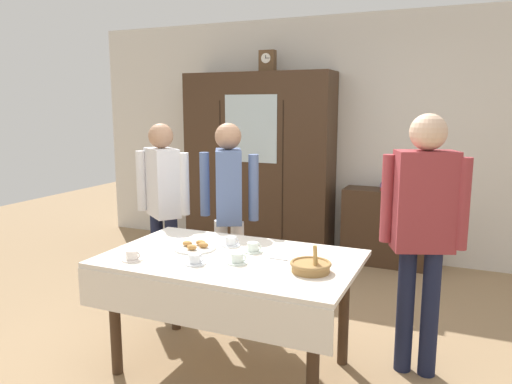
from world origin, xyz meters
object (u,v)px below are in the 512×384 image
object	(u,v)px
tea_cup_far_left	(132,256)
spoon_near_right	(282,259)
tea_cup_near_right	(195,260)
person_behind_table_right	(163,196)
book_stack	(387,187)
tea_cup_center	(237,259)
bread_basket	(311,266)
tea_cup_far_right	(231,242)
spoon_near_left	(185,238)
person_near_right_end	(423,220)
dining_table	(229,274)
tea_cup_mid_right	(253,248)
wall_cabinet	(259,164)
mantel_clock	(268,61)
bookshelf_low	(386,227)
person_by_cabinet	(229,200)
pastry_plate	(195,247)

from	to	relation	value
tea_cup_far_left	spoon_near_right	distance (m)	0.92
tea_cup_near_right	person_behind_table_right	world-z (taller)	person_behind_table_right
book_stack	tea_cup_near_right	world-z (taller)	book_stack
tea_cup_center	bread_basket	distance (m)	0.46
tea_cup_far_right	bread_basket	world-z (taller)	bread_basket
tea_cup_near_right	spoon_near_left	size ratio (longest dim) A/B	1.09
bread_basket	person_near_right_end	xyz separation A→B (m)	(0.56, 0.51, 0.21)
dining_table	spoon_near_right	world-z (taller)	spoon_near_right
book_stack	tea_cup_far_right	bearing A→B (deg)	-105.90
tea_cup_mid_right	tea_cup_near_right	bearing A→B (deg)	-120.98
wall_cabinet	mantel_clock	world-z (taller)	mantel_clock
tea_cup_near_right	spoon_near_right	distance (m)	0.53
person_near_right_end	bookshelf_low	bearing A→B (deg)	103.79
tea_cup_near_right	tea_cup_mid_right	size ratio (longest dim) A/B	1.00
tea_cup_center	person_by_cabinet	xyz separation A→B (m)	(-0.51, 0.91, 0.16)
pastry_plate	person_behind_table_right	world-z (taller)	person_behind_table_right
bookshelf_low	pastry_plate	bearing A→B (deg)	-108.75
book_stack	tea_cup_mid_right	size ratio (longest dim) A/B	1.69
tea_cup_near_right	bookshelf_low	bearing A→B (deg)	75.98
wall_cabinet	person_by_cabinet	distance (m)	1.82
book_stack	pastry_plate	bearing A→B (deg)	-108.75
book_stack	person_near_right_end	xyz separation A→B (m)	(0.53, -2.17, 0.16)
wall_cabinet	spoon_near_left	xyz separation A→B (m)	(0.41, -2.31, -0.27)
book_stack	tea_cup_far_left	xyz separation A→B (m)	(-1.10, -2.92, -0.07)
tea_cup_far_left	person_near_right_end	size ratio (longest dim) A/B	0.08
dining_table	spoon_near_right	size ratio (longest dim) A/B	13.37
dining_table	bookshelf_low	bearing A→B (deg)	77.66
person_behind_table_right	person_by_cabinet	distance (m)	0.62
tea_cup_mid_right	person_behind_table_right	bearing A→B (deg)	150.29
tea_cup_center	person_near_right_end	bearing A→B (deg)	28.05
person_by_cabinet	dining_table	bearing A→B (deg)	-63.59
bookshelf_low	tea_cup_near_right	size ratio (longest dim) A/B	7.00
pastry_plate	spoon_near_right	size ratio (longest dim) A/B	2.35
dining_table	book_stack	size ratio (longest dim) A/B	7.26
pastry_plate	person_behind_table_right	bearing A→B (deg)	135.38
wall_cabinet	tea_cup_far_right	world-z (taller)	wall_cabinet
bread_basket	tea_cup_center	bearing A→B (deg)	-176.71
tea_cup_far_left	person_by_cabinet	xyz separation A→B (m)	(0.11, 1.12, 0.16)
dining_table	tea_cup_far_left	size ratio (longest dim) A/B	12.24
dining_table	wall_cabinet	world-z (taller)	wall_cabinet
dining_table	tea_cup_near_right	distance (m)	0.27
dining_table	mantel_clock	size ratio (longest dim) A/B	6.63
bookshelf_low	bread_basket	bearing A→B (deg)	-90.53
spoon_near_right	dining_table	bearing A→B (deg)	-164.28
spoon_near_left	person_near_right_end	world-z (taller)	person_near_right_end
tea_cup_center	spoon_near_left	distance (m)	0.69
bookshelf_low	tea_cup_far_left	distance (m)	3.14
wall_cabinet	tea_cup_far_left	size ratio (longest dim) A/B	16.03
wall_cabinet	spoon_near_left	bearing A→B (deg)	-79.89
bread_basket	wall_cabinet	bearing A→B (deg)	118.84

